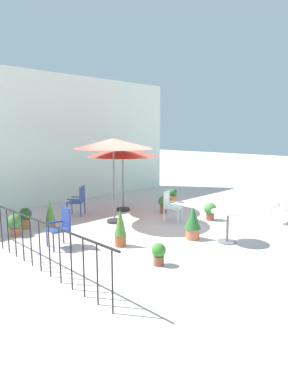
% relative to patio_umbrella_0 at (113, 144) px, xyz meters
% --- Properties ---
extents(ground_plane, '(60.00, 60.00, 0.00)m').
position_rel_patio_umbrella_0_xyz_m(ground_plane, '(0.36, -0.99, -2.28)').
color(ground_plane, beige).
extents(villa_facade, '(10.96, 0.30, 4.70)m').
position_rel_patio_umbrella_0_xyz_m(villa_facade, '(0.36, 3.69, 0.07)').
color(villa_facade, white).
rests_on(villa_facade, ground).
extents(terrace_railing, '(0.03, 6.09, 1.01)m').
position_rel_patio_umbrella_0_xyz_m(terrace_railing, '(-3.26, -0.99, -1.60)').
color(terrace_railing, black).
rests_on(terrace_railing, ground).
extents(patio_umbrella_0, '(2.24, 2.24, 2.51)m').
position_rel_patio_umbrella_0_xyz_m(patio_umbrella_0, '(0.00, 0.00, 0.00)').
color(patio_umbrella_0, '#2D2D2D').
rests_on(patio_umbrella_0, ground).
extents(patio_umbrella_1, '(2.35, 2.35, 2.21)m').
position_rel_patio_umbrella_0_xyz_m(patio_umbrella_1, '(1.18, 0.95, -0.31)').
color(patio_umbrella_1, '#2D2D2D').
rests_on(patio_umbrella_1, ground).
extents(cafe_table_0, '(0.80, 0.80, 0.78)m').
position_rel_patio_umbrella_0_xyz_m(cafe_table_0, '(0.77, -3.31, -1.74)').
color(cafe_table_0, white).
rests_on(cafe_table_0, ground).
extents(patio_chair_0, '(0.65, 0.65, 0.94)m').
position_rel_patio_umbrella_0_xyz_m(patio_chair_0, '(-0.24, 1.48, -1.76)').
color(patio_chair_0, '#314A98').
rests_on(patio_chair_0, ground).
extents(patio_chair_1, '(0.58, 0.60, 0.93)m').
position_rel_patio_umbrella_0_xyz_m(patio_chair_1, '(1.18, -1.16, -1.74)').
color(patio_chair_1, white).
rests_on(patio_chair_1, ground).
extents(patio_chair_2, '(0.49, 0.46, 0.96)m').
position_rel_patio_umbrella_0_xyz_m(patio_chair_2, '(3.37, -3.53, -1.74)').
color(patio_chair_2, silver).
rests_on(patio_chair_2, ground).
extents(patio_chair_3, '(0.52, 0.55, 0.93)m').
position_rel_patio_umbrella_0_xyz_m(patio_chair_3, '(-2.23, -0.78, -1.75)').
color(patio_chair_3, '#2C408F').
rests_on(patio_chair_3, ground).
extents(potted_plant_0, '(0.30, 0.30, 0.51)m').
position_rel_patio_umbrella_0_xyz_m(potted_plant_0, '(3.46, 0.67, -2.01)').
color(potted_plant_0, '#BD703D').
rests_on(potted_plant_0, ground).
extents(potted_plant_1, '(0.40, 0.40, 0.83)m').
position_rel_patio_umbrella_0_xyz_m(potted_plant_1, '(0.37, -2.57, -1.84)').
color(potted_plant_1, '#C56E4C').
rests_on(potted_plant_1, ground).
extents(potted_plant_2, '(0.29, 0.29, 0.90)m').
position_rel_patio_umbrella_0_xyz_m(potted_plant_2, '(-1.24, -1.69, -1.82)').
color(potted_plant_2, '#B25C32').
rests_on(potted_plant_2, ground).
extents(potted_plant_3, '(0.38, 0.37, 0.54)m').
position_rel_patio_umbrella_0_xyz_m(potted_plant_3, '(2.22, -1.84, -1.98)').
color(potted_plant_3, '#A9493A').
rests_on(potted_plant_3, ground).
extents(potted_plant_4, '(0.29, 0.29, 0.46)m').
position_rel_patio_umbrella_0_xyz_m(potted_plant_4, '(-1.45, -3.10, -2.02)').
color(potted_plant_4, brown).
rests_on(potted_plant_4, ground).
extents(potted_plant_5, '(0.39, 0.39, 0.56)m').
position_rel_patio_umbrella_0_xyz_m(potted_plant_5, '(-2.63, 0.82, -1.96)').
color(potted_plant_5, '#CB654C').
rests_on(potted_plant_5, ground).
extents(potted_plant_6, '(0.34, 0.34, 0.57)m').
position_rel_patio_umbrella_0_xyz_m(potted_plant_6, '(1.88, -0.25, -1.94)').
color(potted_plant_6, '#9F5134').
rests_on(potted_plant_6, ground).
extents(potted_plant_7, '(0.34, 0.34, 0.58)m').
position_rel_patio_umbrella_0_xyz_m(potted_plant_7, '(-2.15, 1.22, -1.93)').
color(potted_plant_7, '#BC7243').
rests_on(potted_plant_7, ground).
extents(potted_plant_8, '(0.27, 0.27, 0.79)m').
position_rel_patio_umbrella_0_xyz_m(potted_plant_8, '(-1.57, 0.92, -1.88)').
color(potted_plant_8, '#9D552F').
rests_on(potted_plant_8, ground).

